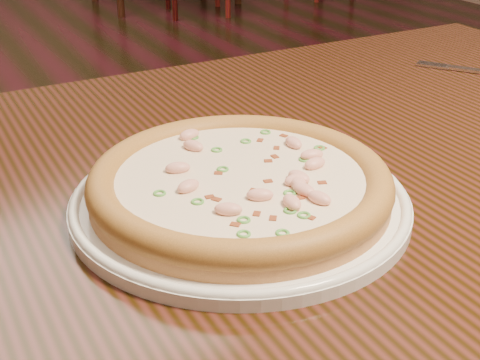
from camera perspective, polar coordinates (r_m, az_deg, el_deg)
name	(u,v)px	position (r m, az deg, el deg)	size (l,w,h in m)	color
hero_table	(310,239)	(0.79, 6.04, -5.07)	(1.20, 0.80, 0.75)	black
plate	(240,200)	(0.64, 0.00, -1.70)	(0.32, 0.32, 0.02)	white
pizza	(240,183)	(0.63, 0.03, -0.24)	(0.29, 0.29, 0.03)	#C68646
fork	(479,71)	(1.09, 19.70, 8.75)	(0.11, 0.15, 0.00)	silver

